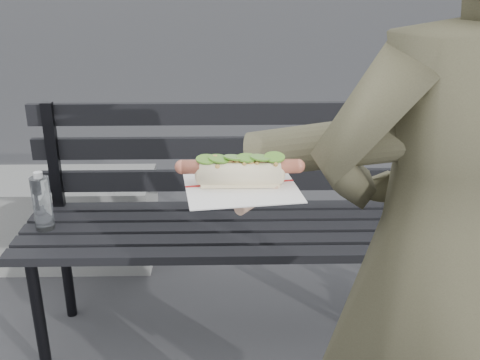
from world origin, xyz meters
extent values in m
cylinder|color=black|center=(-0.65, 0.78, 0.23)|extent=(0.04, 0.04, 0.45)
cylinder|color=black|center=(-0.65, 1.12, 0.23)|extent=(0.04, 0.04, 0.45)
cylinder|color=black|center=(0.69, 0.78, 0.23)|extent=(0.04, 0.04, 0.45)
cylinder|color=black|center=(0.69, 1.12, 0.23)|extent=(0.04, 0.04, 0.45)
cube|color=black|center=(0.02, 0.77, 0.47)|extent=(1.50, 0.07, 0.03)
cube|color=black|center=(0.02, 0.86, 0.47)|extent=(1.50, 0.07, 0.03)
cube|color=black|center=(0.02, 0.95, 0.47)|extent=(1.50, 0.07, 0.03)
cube|color=black|center=(0.02, 1.04, 0.47)|extent=(1.50, 0.07, 0.03)
cube|color=black|center=(0.02, 1.13, 0.47)|extent=(1.50, 0.07, 0.03)
cube|color=black|center=(-0.65, 1.14, 0.67)|extent=(0.04, 0.03, 0.42)
cube|color=black|center=(0.69, 1.14, 0.67)|extent=(0.04, 0.03, 0.42)
cube|color=black|center=(0.02, 1.16, 0.57)|extent=(1.50, 0.02, 0.08)
cube|color=black|center=(0.02, 1.16, 0.70)|extent=(1.50, 0.02, 0.08)
cube|color=black|center=(0.02, 1.16, 0.83)|extent=(1.50, 0.02, 0.08)
cylinder|color=white|center=(-0.65, 0.95, 0.57)|extent=(0.06, 0.06, 0.19)
cylinder|color=white|center=(-0.65, 0.95, 0.68)|extent=(0.03, 0.03, 0.02)
cube|color=slate|center=(-0.97, 1.61, 0.20)|extent=(1.20, 0.40, 0.40)
imported|color=#45422E|center=(0.41, 0.18, 0.79)|extent=(0.66, 0.54, 1.58)
cylinder|color=#45422E|center=(0.27, 0.17, 1.05)|extent=(0.51, 0.23, 0.19)
cylinder|color=#D8A384|center=(0.05, 0.10, 0.98)|extent=(0.09, 0.08, 0.07)
ellipsoid|color=#D8A384|center=(0.01, 0.09, 0.98)|extent=(0.10, 0.11, 0.03)
cylinder|color=#D8A384|center=(-0.04, 0.06, 0.98)|extent=(0.06, 0.02, 0.02)
cylinder|color=#D8A384|center=(-0.04, 0.08, 0.98)|extent=(0.06, 0.02, 0.02)
cylinder|color=#D8A384|center=(-0.04, 0.10, 0.98)|extent=(0.06, 0.02, 0.02)
cylinder|color=#D8A384|center=(-0.04, 0.12, 0.98)|extent=(0.06, 0.02, 0.02)
cylinder|color=#D8A384|center=(0.02, 0.04, 0.98)|extent=(0.04, 0.05, 0.02)
cube|color=white|center=(0.01, 0.09, 0.99)|extent=(0.21, 0.21, 0.00)
cube|color=#B21E1E|center=(0.01, 0.09, 0.99)|extent=(0.19, 0.03, 0.00)
cylinder|color=#B96047|center=(0.01, 0.09, 1.03)|extent=(0.20, 0.02, 0.02)
sphere|color=#B96047|center=(-0.09, 0.09, 1.03)|extent=(0.02, 0.02, 0.02)
sphere|color=#B96047|center=(0.11, 0.09, 1.03)|extent=(0.02, 0.02, 0.02)
sphere|color=#9E6B2D|center=(0.01, 0.09, 1.04)|extent=(0.01, 0.01, 0.01)
sphere|color=#9E6B2D|center=(0.06, 0.09, 1.03)|extent=(0.01, 0.01, 0.01)
sphere|color=#9E6B2D|center=(0.04, 0.07, 1.04)|extent=(0.01, 0.01, 0.01)
sphere|color=#9E6B2D|center=(-0.03, 0.09, 1.03)|extent=(0.01, 0.01, 0.01)
sphere|color=#9E6B2D|center=(-0.05, 0.11, 1.03)|extent=(0.01, 0.01, 0.01)
sphere|color=#9E6B2D|center=(0.01, 0.09, 1.03)|extent=(0.01, 0.01, 0.01)
sphere|color=#9E6B2D|center=(0.05, 0.08, 1.03)|extent=(0.01, 0.01, 0.01)
sphere|color=#9E6B2D|center=(0.04, 0.08, 1.03)|extent=(0.01, 0.01, 0.01)
sphere|color=#9E6B2D|center=(-0.03, 0.07, 1.03)|extent=(0.01, 0.01, 0.01)
sphere|color=#9E6B2D|center=(0.00, 0.09, 1.03)|extent=(0.01, 0.01, 0.01)
sphere|color=#9E6B2D|center=(-0.02, 0.11, 1.03)|extent=(0.01, 0.01, 0.01)
sphere|color=#9E6B2D|center=(0.02, 0.07, 1.04)|extent=(0.01, 0.01, 0.01)
sphere|color=#9E6B2D|center=(-0.03, 0.10, 1.03)|extent=(0.01, 0.01, 0.01)
sphere|color=#9E6B2D|center=(0.03, 0.08, 1.04)|extent=(0.01, 0.01, 0.01)
sphere|color=#9E6B2D|center=(0.04, 0.09, 1.03)|extent=(0.01, 0.01, 0.01)
sphere|color=#9E6B2D|center=(0.06, 0.10, 1.03)|extent=(0.01, 0.01, 0.01)
sphere|color=#9E6B2D|center=(0.07, 0.07, 1.04)|extent=(0.01, 0.01, 0.01)
sphere|color=#9E6B2D|center=(-0.01, 0.09, 1.04)|extent=(0.01, 0.01, 0.01)
sphere|color=#9E6B2D|center=(0.07, 0.07, 1.03)|extent=(0.01, 0.01, 0.01)
sphere|color=#9E6B2D|center=(0.03, 0.07, 1.03)|extent=(0.01, 0.01, 0.01)
sphere|color=#9E6B2D|center=(-0.05, 0.09, 1.03)|extent=(0.01, 0.01, 0.01)
sphere|color=#9E6B2D|center=(0.03, 0.09, 1.04)|extent=(0.01, 0.01, 0.01)
sphere|color=#9E6B2D|center=(-0.03, 0.10, 1.04)|extent=(0.01, 0.01, 0.01)
sphere|color=#9E6B2D|center=(-0.02, 0.11, 1.03)|extent=(0.01, 0.01, 0.01)
cylinder|color=#559228|center=(-0.05, 0.09, 1.04)|extent=(0.04, 0.04, 0.01)
cylinder|color=#559228|center=(-0.03, 0.09, 1.04)|extent=(0.04, 0.04, 0.01)
cylinder|color=#559228|center=(0.00, 0.09, 1.04)|extent=(0.04, 0.04, 0.01)
cylinder|color=#559228|center=(0.02, 0.09, 1.04)|extent=(0.04, 0.04, 0.01)
cylinder|color=#559228|center=(0.05, 0.09, 1.04)|extent=(0.04, 0.04, 0.01)
cylinder|color=#559228|center=(0.07, 0.09, 1.04)|extent=(0.04, 0.04, 0.01)
cube|color=brown|center=(0.95, 1.08, 0.00)|extent=(0.07, 0.05, 0.00)
cube|color=brown|center=(1.12, 1.89, 0.00)|extent=(0.06, 0.08, 0.00)
cube|color=brown|center=(-1.08, 2.04, 0.00)|extent=(0.05, 0.03, 0.00)
cube|color=brown|center=(0.40, 2.15, 0.00)|extent=(0.10, 0.08, 0.00)
cube|color=brown|center=(0.45, 1.02, 0.00)|extent=(0.05, 0.05, 0.00)
camera|label=1|loc=(-0.01, -0.81, 1.36)|focal=42.00mm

